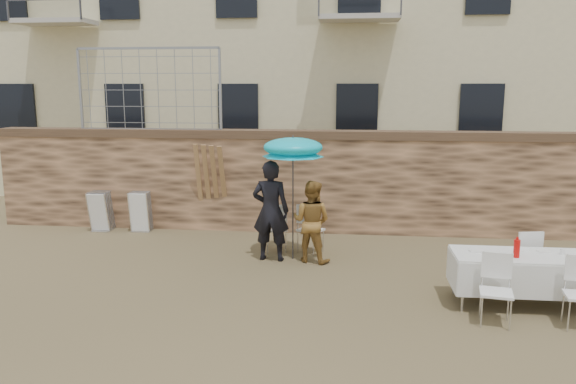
# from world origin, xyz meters

# --- Properties ---
(ground) EXTENTS (80.00, 80.00, 0.00)m
(ground) POSITION_xyz_m (0.00, 0.00, 0.00)
(ground) COLOR brown
(ground) RESTS_ON ground
(stone_wall) EXTENTS (13.00, 0.50, 2.20)m
(stone_wall) POSITION_xyz_m (0.00, 5.00, 1.10)
(stone_wall) COLOR #845F42
(stone_wall) RESTS_ON ground
(chain_link_fence) EXTENTS (3.20, 0.06, 1.80)m
(chain_link_fence) POSITION_xyz_m (-3.00, 5.00, 3.10)
(chain_link_fence) COLOR gray
(chain_link_fence) RESTS_ON stone_wall
(man_suit) EXTENTS (0.71, 0.49, 1.87)m
(man_suit) POSITION_xyz_m (0.02, 2.77, 0.93)
(man_suit) COLOR black
(man_suit) RESTS_ON ground
(woman_dress) EXTENTS (0.88, 0.77, 1.51)m
(woman_dress) POSITION_xyz_m (0.77, 2.77, 0.75)
(woman_dress) COLOR gold
(woman_dress) RESTS_ON ground
(umbrella) EXTENTS (1.13, 1.13, 2.15)m
(umbrella) POSITION_xyz_m (0.42, 2.87, 2.03)
(umbrella) COLOR #3F3F44
(umbrella) RESTS_ON ground
(couple_chair_left) EXTENTS (0.61, 0.61, 0.96)m
(couple_chair_left) POSITION_xyz_m (0.02, 3.32, 0.48)
(couple_chair_left) COLOR white
(couple_chair_left) RESTS_ON ground
(couple_chair_right) EXTENTS (0.66, 0.66, 0.96)m
(couple_chair_right) POSITION_xyz_m (0.72, 3.32, 0.48)
(couple_chair_right) COLOR white
(couple_chair_right) RESTS_ON ground
(banquet_table) EXTENTS (2.10, 0.85, 0.78)m
(banquet_table) POSITION_xyz_m (4.04, 0.99, 0.73)
(banquet_table) COLOR silver
(banquet_table) RESTS_ON ground
(soda_bottle) EXTENTS (0.09, 0.09, 0.26)m
(soda_bottle) POSITION_xyz_m (3.84, 0.84, 0.91)
(soda_bottle) COLOR red
(soda_bottle) RESTS_ON banquet_table
(table_chair_front_left) EXTENTS (0.55, 0.55, 0.96)m
(table_chair_front_left) POSITION_xyz_m (3.44, 0.24, 0.48)
(table_chair_front_left) COLOR white
(table_chair_front_left) RESTS_ON ground
(table_chair_back) EXTENTS (0.56, 0.56, 0.96)m
(table_chair_back) POSITION_xyz_m (4.24, 1.79, 0.48)
(table_chair_back) COLOR white
(table_chair_back) RESTS_ON ground
(chair_stack_left) EXTENTS (0.46, 0.47, 0.92)m
(chair_stack_left) POSITION_xyz_m (-4.04, 4.61, 0.46)
(chair_stack_left) COLOR white
(chair_stack_left) RESTS_ON ground
(chair_stack_right) EXTENTS (0.46, 0.40, 0.92)m
(chair_stack_right) POSITION_xyz_m (-3.14, 4.61, 0.46)
(chair_stack_right) COLOR white
(chair_stack_right) RESTS_ON ground
(wood_planks) EXTENTS (0.70, 0.20, 2.00)m
(wood_planks) POSITION_xyz_m (-1.54, 4.68, 1.00)
(wood_planks) COLOR #A37749
(wood_planks) RESTS_ON ground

